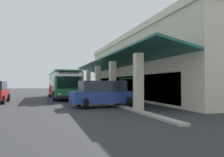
# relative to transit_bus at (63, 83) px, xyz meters

# --- Properties ---
(ground) EXTENTS (120.00, 120.00, 0.00)m
(ground) POSITION_rel_transit_bus_xyz_m (1.97, 6.99, -1.85)
(ground) COLOR #2D2D30
(curb_strip) EXTENTS (35.17, 0.50, 0.12)m
(curb_strip) POSITION_rel_transit_bus_xyz_m (1.53, 3.44, -1.79)
(curb_strip) COLOR #9E998E
(curb_strip) RESTS_ON ground
(plaza_building) EXTENTS (29.61, 15.92, 7.52)m
(plaza_building) POSITION_rel_transit_bus_xyz_m (1.53, 13.07, 1.91)
(plaza_building) COLOR beige
(plaza_building) RESTS_ON ground
(transit_bus) EXTENTS (11.27, 3.02, 3.34)m
(transit_bus) POSITION_rel_transit_bus_xyz_m (0.00, 0.00, 0.00)
(transit_bus) COLOR #196638
(transit_bus) RESTS_ON ground
(parked_suv_blue) EXTENTS (3.02, 4.97, 1.97)m
(parked_suv_blue) POSITION_rel_transit_bus_xyz_m (10.79, 2.12, -0.84)
(parked_suv_blue) COLOR navy
(parked_suv_blue) RESTS_ON ground
(pedestrian) EXTENTS (0.67, 0.49, 1.69)m
(pedestrian) POSITION_rel_transit_bus_xyz_m (7.56, -1.61, -0.90)
(pedestrian) COLOR navy
(pedestrian) RESTS_ON ground
(potted_palm) EXTENTS (1.68, 1.71, 2.35)m
(potted_palm) POSITION_rel_transit_bus_xyz_m (7.88, 5.12, -1.25)
(potted_palm) COLOR brown
(potted_palm) RESTS_ON ground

